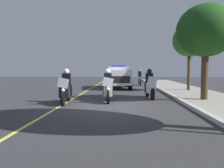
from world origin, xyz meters
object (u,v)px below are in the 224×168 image
Objects in this scene: police_motorcycle_lead_right at (108,88)px; police_motorcycle_lead_left at (66,89)px; cyclist_background at (140,77)px; tree_far_back at (190,41)px; police_suv at (118,76)px; police_motorcycle_trailing at (150,86)px; tree_mid_block at (206,31)px.

police_motorcycle_lead_left is at bearing -70.73° from police_motorcycle_lead_right.
police_motorcycle_lead_left is 13.14m from cyclist_background.
police_motorcycle_lead_left is 10.64m from tree_far_back.
police_suv is (-8.99, 2.37, 0.37)m from police_motorcycle_lead_left.
tree_far_back is at bearing 65.28° from police_suv.
police_motorcycle_trailing is 7.17m from police_suv.
cyclist_background is (-3.34, 2.17, -0.22)m from police_suv.
police_motorcycle_lead_right is 8.29m from police_suv.
police_motorcycle_lead_left is at bearing -50.47° from tree_far_back.
cyclist_background is (-10.22, 0.17, 0.14)m from police_motorcycle_trailing.
police_motorcycle_lead_right is 5.88m from tree_mid_block.
tree_far_back reaches higher than police_motorcycle_lead_right.
police_suv is 1.02× the size of tree_mid_block.
tree_far_back is at bearing 29.41° from cyclist_background.
tree_far_back is at bearing 172.06° from tree_mid_block.
cyclist_background is 7.37m from tree_far_back.
police_suv is 3.99m from cyclist_background.
police_motorcycle_trailing is at bearing 121.03° from police_motorcycle_lead_right.
police_motorcycle_trailing is at bearing 16.15° from police_suv.
tree_mid_block is at bearing 30.96° from police_suv.
police_motorcycle_lead_right is at bearing -12.17° from cyclist_background.
cyclist_background is 0.35× the size of tree_far_back.
police_motorcycle_lead_left is 0.43× the size of tree_far_back.
police_motorcycle_trailing is (-2.11, 4.36, 0.00)m from police_motorcycle_lead_left.
police_motorcycle_lead_left is 2.15m from police_motorcycle_lead_right.
tree_far_back is (-6.47, 7.84, 3.16)m from police_motorcycle_lead_left.
police_suv reaches higher than police_motorcycle_lead_right.
tree_far_back is at bearing 134.75° from police_motorcycle_lead_right.
police_suv is at bearing -163.85° from police_motorcycle_trailing.
police_motorcycle_trailing is 6.41m from tree_far_back.
police_motorcycle_lead_left reaches higher than cyclist_background.
tree_mid_block is at bearing 98.94° from police_motorcycle_lead_left.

